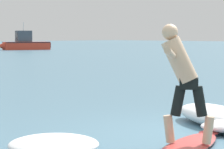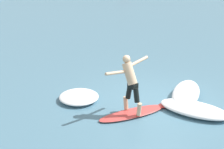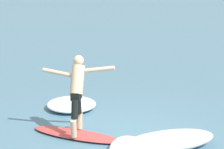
{
  "view_description": "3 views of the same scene",
  "coord_description": "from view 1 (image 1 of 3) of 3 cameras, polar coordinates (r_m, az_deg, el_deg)",
  "views": [
    {
      "loc": [
        -6.91,
        -5.03,
        1.64
      ],
      "look_at": [
        -0.79,
        0.97,
        0.99
      ],
      "focal_mm": 85.0,
      "sensor_mm": 36.0,
      "label": 1
    },
    {
      "loc": [
        -2.71,
        -10.22,
        5.27
      ],
      "look_at": [
        -1.17,
        0.99,
        0.68
      ],
      "focal_mm": 60.0,
      "sensor_mm": 36.0,
      "label": 2
    },
    {
      "loc": [
        7.43,
        -7.97,
        4.43
      ],
      "look_at": [
        -1.01,
        0.8,
        1.12
      ],
      "focal_mm": 85.0,
      "sensor_mm": 36.0,
      "label": 3
    }
  ],
  "objects": [
    {
      "name": "wave_foam_at_nose",
      "position": [
        7.46,
        -6.3,
        -7.49
      ],
      "size": [
        1.42,
        1.43,
        0.23
      ],
      "color": "white",
      "rests_on": "ground"
    },
    {
      "name": "fishing_boat_near_jetty",
      "position": [
        57.08,
        -9.39,
        3.32
      ],
      "size": [
        5.64,
        3.38,
        2.92
      ],
      "color": "red",
      "rests_on": "ground"
    },
    {
      "name": "ground_plane",
      "position": [
        8.7,
        8.25,
        -6.57
      ],
      "size": [
        200.0,
        200.0,
        0.0
      ],
      "primitive_type": "plane",
      "color": "slate"
    },
    {
      "name": "surfer",
      "position": [
        7.6,
        7.44,
        0.19
      ],
      "size": [
        1.41,
        1.03,
        1.71
      ],
      "color": "#D4AE8A",
      "rests_on": "surfboard"
    },
    {
      "name": "wave_foam_at_tail",
      "position": [
        9.74,
        10.93,
        -4.34
      ],
      "size": [
        1.67,
        2.27,
        0.37
      ],
      "color": "white",
      "rests_on": "ground"
    },
    {
      "name": "surfboard",
      "position": [
        7.79,
        8.3,
        -7.55
      ],
      "size": [
        2.36,
        1.28,
        0.22
      ],
      "color": "#D84441",
      "rests_on": "ground"
    }
  ]
}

